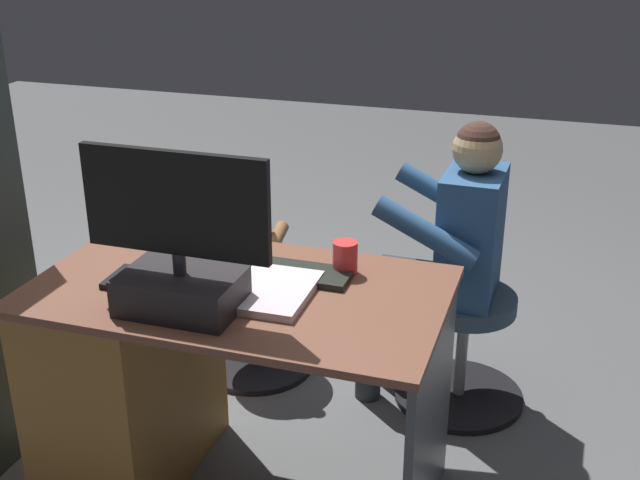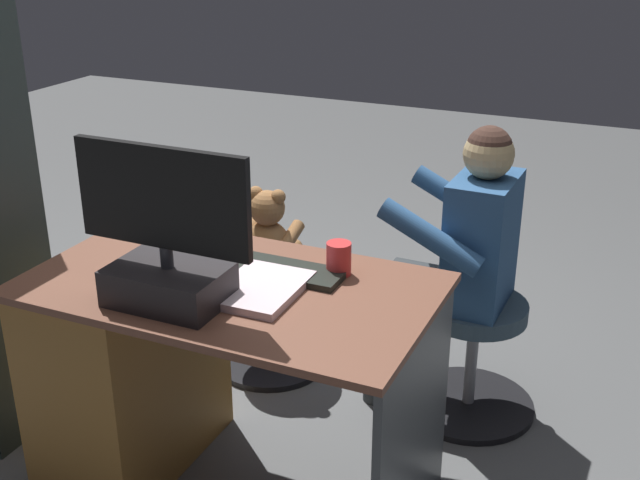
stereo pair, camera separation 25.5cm
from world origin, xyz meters
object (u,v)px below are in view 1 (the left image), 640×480
at_px(office_chair_teddy, 255,310).
at_px(person, 447,244).
at_px(desk, 153,372).
at_px(visitor_chair, 462,343).
at_px(keyboard, 282,271).
at_px(computer_mouse, 194,260).
at_px(teddy_bear, 254,233).
at_px(monitor, 179,261).
at_px(tv_remote, 119,277).
at_px(cup, 345,258).

height_order(office_chair_teddy, person, person).
bearing_deg(desk, visitor_chair, -139.27).
height_order(keyboard, computer_mouse, computer_mouse).
height_order(computer_mouse, teddy_bear, computer_mouse).
relative_size(monitor, teddy_bear, 1.63).
bearing_deg(computer_mouse, visitor_chair, -138.72).
bearing_deg(keyboard, tv_remote, 23.19).
height_order(computer_mouse, person, person).
xyz_separation_m(desk, monitor, (-0.22, 0.17, 0.49)).
bearing_deg(tv_remote, office_chair_teddy, -98.29).
height_order(keyboard, office_chair_teddy, keyboard).
distance_m(keyboard, person, 0.75).
bearing_deg(tv_remote, monitor, 155.97).
xyz_separation_m(computer_mouse, tv_remote, (0.17, 0.16, -0.01)).
xyz_separation_m(monitor, office_chair_teddy, (0.17, -0.91, -0.63)).
bearing_deg(monitor, computer_mouse, -70.32).
height_order(computer_mouse, tv_remote, computer_mouse).
relative_size(tv_remote, teddy_bear, 0.46).
bearing_deg(tv_remote, keyboard, -158.73).
bearing_deg(visitor_chair, teddy_bear, 0.56).
distance_m(desk, monitor, 0.56).
bearing_deg(tv_remote, visitor_chair, -140.19).
xyz_separation_m(monitor, cup, (-0.36, -0.36, -0.09)).
xyz_separation_m(monitor, person, (-0.58, -0.93, -0.25)).
bearing_deg(visitor_chair, office_chair_teddy, 1.36).
bearing_deg(person, desk, 43.44).
height_order(tv_remote, person, person).
distance_m(desk, cup, 0.73).
relative_size(office_chair_teddy, teddy_bear, 1.44).
relative_size(keyboard, computer_mouse, 4.38).
height_order(keyboard, tv_remote, keyboard).
height_order(cup, visitor_chair, cup).
bearing_deg(tv_remote, computer_mouse, -138.22).
height_order(monitor, teddy_bear, monitor).
xyz_separation_m(keyboard, cup, (-0.18, -0.06, 0.04)).
distance_m(computer_mouse, office_chair_teddy, 0.82).
relative_size(monitor, cup, 5.22).
relative_size(office_chair_teddy, visitor_chair, 0.94).
bearing_deg(computer_mouse, person, -135.53).
height_order(tv_remote, office_chair_teddy, tv_remote).
bearing_deg(monitor, tv_remote, -22.11).
relative_size(keyboard, visitor_chair, 0.85).
bearing_deg(desk, monitor, 141.78).
distance_m(monitor, computer_mouse, 0.31).
xyz_separation_m(computer_mouse, teddy_bear, (0.08, -0.65, -0.17)).
bearing_deg(desk, computer_mouse, -142.81).
distance_m(desk, person, 1.12).
relative_size(desk, tv_remote, 8.02).
bearing_deg(teddy_bear, desk, 86.48).
relative_size(teddy_bear, person, 0.29).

